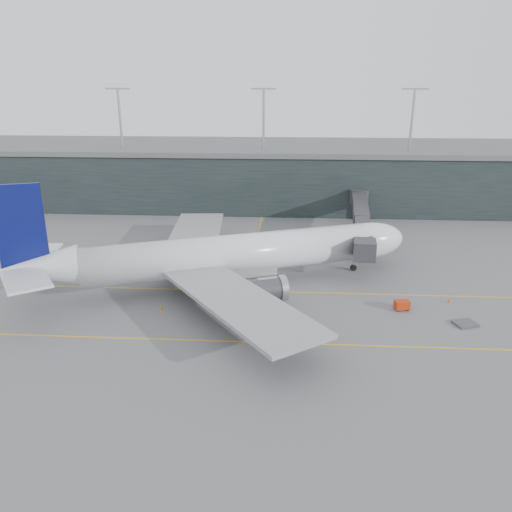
{
  "coord_description": "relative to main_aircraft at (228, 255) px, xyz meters",
  "views": [
    {
      "loc": [
        10.9,
        -75.25,
        30.98
      ],
      "look_at": [
        6.44,
        -4.0,
        5.84
      ],
      "focal_mm": 35.0,
      "sensor_mm": 36.0,
      "label": 1
    }
  ],
  "objects": [
    {
      "name": "ground",
      "position": [
        -1.91,
        1.66,
        -5.06
      ],
      "size": [
        320.0,
        320.0,
        0.0
      ],
      "primitive_type": "plane",
      "color": "#56565B",
      "rests_on": "ground"
    },
    {
      "name": "uld_c",
      "position": [
        -1.11,
        13.24,
        -4.0
      ],
      "size": [
        2.76,
        2.54,
        2.02
      ],
      "rotation": [
        0.0,
        0.0,
        -0.43
      ],
      "color": "#3D3D42",
      "rests_on": "ground"
    },
    {
      "name": "taxiline_lead_main",
      "position": [
        3.09,
        21.66,
        -5.05
      ],
      "size": [
        0.25,
        60.0,
        0.02
      ],
      "primitive_type": "cube",
      "color": "gold",
      "rests_on": "ground"
    },
    {
      "name": "baggage_dolly",
      "position": [
        33.32,
        -11.8,
        -4.89
      ],
      "size": [
        3.48,
        3.13,
        0.29
      ],
      "primitive_type": "cube",
      "rotation": [
        0.0,
        0.0,
        0.34
      ],
      "color": "#3E3F44",
      "rests_on": "ground"
    },
    {
      "name": "taxiline_b",
      "position": [
        -1.91,
        -18.34,
        -5.05
      ],
      "size": [
        160.0,
        0.25,
        0.02
      ],
      "primitive_type": "cube",
      "color": "gold",
      "rests_on": "ground"
    },
    {
      "name": "cone_wing_stbd",
      "position": [
        6.89,
        -16.74,
        -4.66
      ],
      "size": [
        0.51,
        0.51,
        0.8
      ],
      "primitive_type": "cone",
      "color": "#FF3D0E",
      "rests_on": "ground"
    },
    {
      "name": "taxiline_a",
      "position": [
        -1.91,
        -2.34,
        -5.05
      ],
      "size": [
        160.0,
        0.25,
        0.02
      ],
      "primitive_type": "cube",
      "color": "gold",
      "rests_on": "ground"
    },
    {
      "name": "cone_wing_port",
      "position": [
        8.34,
        11.68,
        -4.71
      ],
      "size": [
        0.43,
        0.43,
        0.69
      ],
      "primitive_type": "cone",
      "color": "#EF440D",
      "rests_on": "ground"
    },
    {
      "name": "cone_tail",
      "position": [
        -8.64,
        -9.81,
        -4.73
      ],
      "size": [
        0.41,
        0.41,
        0.66
      ],
      "primitive_type": "cone",
      "color": "orange",
      "rests_on": "ground"
    },
    {
      "name": "uld_b",
      "position": [
        -3.55,
        13.45,
        -4.21
      ],
      "size": [
        2.21,
        2.03,
        1.62
      ],
      "rotation": [
        0.0,
        0.0,
        -0.42
      ],
      "color": "#3D3D42",
      "rests_on": "ground"
    },
    {
      "name": "jet_bridge",
      "position": [
        23.59,
        27.4,
        0.26
      ],
      "size": [
        8.61,
        46.67,
        7.11
      ],
      "rotation": [
        0.0,
        0.0,
        -0.11
      ],
      "color": "#302F35",
      "rests_on": "ground"
    },
    {
      "name": "main_aircraft",
      "position": [
        0.0,
        0.0,
        0.0
      ],
      "size": [
        62.15,
        57.37,
        18.03
      ],
      "rotation": [
        0.0,
        0.0,
        0.36
      ],
      "color": "silver",
      "rests_on": "ground"
    },
    {
      "name": "uld_a",
      "position": [
        -5.86,
        11.17,
        -4.0
      ],
      "size": [
        2.44,
        2.06,
        2.03
      ],
      "rotation": [
        0.0,
        0.0,
        0.13
      ],
      "color": "#3D3D42",
      "rests_on": "ground"
    },
    {
      "name": "gse_cart",
      "position": [
        25.76,
        -7.65,
        -4.28
      ],
      "size": [
        2.27,
        1.67,
        1.4
      ],
      "rotation": [
        0.0,
        0.0,
        0.19
      ],
      "color": "#A92A0C",
      "rests_on": "ground"
    },
    {
      "name": "terminal",
      "position": [
        -1.91,
        59.66,
        2.56
      ],
      "size": [
        240.0,
        36.0,
        29.0
      ],
      "color": "black",
      "rests_on": "ground"
    },
    {
      "name": "cone_nose",
      "position": [
        33.34,
        -4.59,
        -4.76
      ],
      "size": [
        0.38,
        0.38,
        0.61
      ],
      "primitive_type": "cone",
      "color": "#F3440D",
      "rests_on": "ground"
    }
  ]
}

